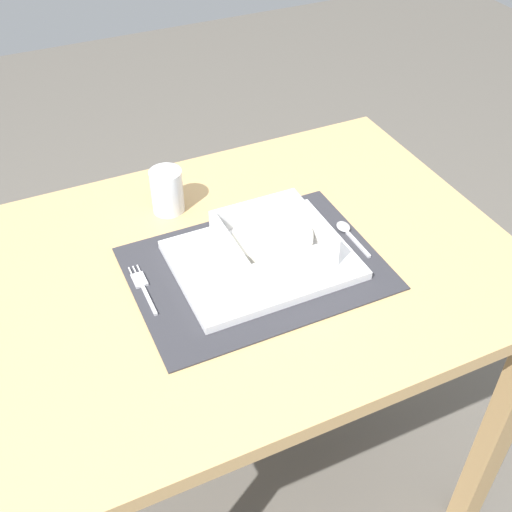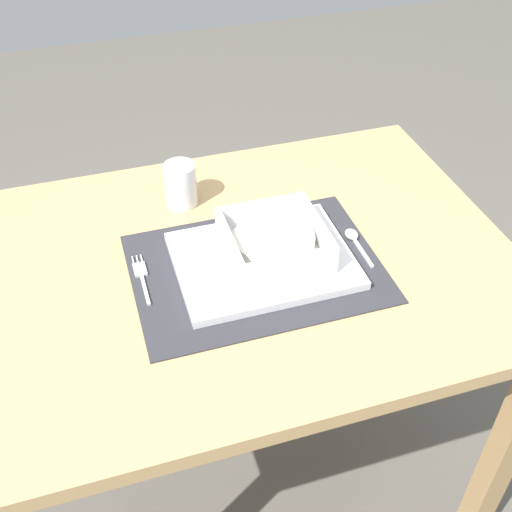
{
  "view_description": "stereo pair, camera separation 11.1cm",
  "coord_description": "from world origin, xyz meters",
  "px_view_note": "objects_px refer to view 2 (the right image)",
  "views": [
    {
      "loc": [
        -0.34,
        -0.79,
        1.52
      ],
      "look_at": [
        0.02,
        -0.03,
        0.79
      ],
      "focal_mm": 44.6,
      "sensor_mm": 36.0,
      "label": 1
    },
    {
      "loc": [
        -0.23,
        -0.83,
        1.52
      ],
      "look_at": [
        0.02,
        -0.03,
        0.79
      ],
      "focal_mm": 44.6,
      "sensor_mm": 36.0,
      "label": 2
    }
  ],
  "objects_px": {
    "porridge_bowl": "(274,243)",
    "drinking_glass": "(181,186)",
    "dining_table": "(243,303)",
    "fork": "(141,275)",
    "spoon": "(353,237)",
    "bread_knife": "(335,260)",
    "butter_knife": "(345,252)"
  },
  "relations": [
    {
      "from": "butter_knife",
      "to": "drinking_glass",
      "type": "distance_m",
      "value": 0.35
    },
    {
      "from": "porridge_bowl",
      "to": "fork",
      "type": "distance_m",
      "value": 0.24
    },
    {
      "from": "fork",
      "to": "butter_knife",
      "type": "relative_size",
      "value": 0.95
    },
    {
      "from": "fork",
      "to": "dining_table",
      "type": "bearing_deg",
      "value": 2.2
    },
    {
      "from": "drinking_glass",
      "to": "porridge_bowl",
      "type": "bearing_deg",
      "value": -61.38
    },
    {
      "from": "porridge_bowl",
      "to": "spoon",
      "type": "height_order",
      "value": "porridge_bowl"
    },
    {
      "from": "dining_table",
      "to": "porridge_bowl",
      "type": "xyz_separation_m",
      "value": [
        0.06,
        -0.02,
        0.15
      ]
    },
    {
      "from": "dining_table",
      "to": "drinking_glass",
      "type": "xyz_separation_m",
      "value": [
        -0.07,
        0.2,
        0.15
      ]
    },
    {
      "from": "dining_table",
      "to": "porridge_bowl",
      "type": "distance_m",
      "value": 0.16
    },
    {
      "from": "dining_table",
      "to": "porridge_bowl",
      "type": "height_order",
      "value": "porridge_bowl"
    },
    {
      "from": "fork",
      "to": "bread_knife",
      "type": "bearing_deg",
      "value": -6.15
    },
    {
      "from": "fork",
      "to": "butter_knife",
      "type": "distance_m",
      "value": 0.37
    },
    {
      "from": "fork",
      "to": "drinking_glass",
      "type": "bearing_deg",
      "value": 63.98
    },
    {
      "from": "spoon",
      "to": "butter_knife",
      "type": "xyz_separation_m",
      "value": [
        -0.03,
        -0.03,
        -0.0
      ]
    },
    {
      "from": "porridge_bowl",
      "to": "fork",
      "type": "relative_size",
      "value": 1.32
    },
    {
      "from": "dining_table",
      "to": "drinking_glass",
      "type": "distance_m",
      "value": 0.26
    },
    {
      "from": "bread_knife",
      "to": "dining_table",
      "type": "bearing_deg",
      "value": 164.32
    },
    {
      "from": "drinking_glass",
      "to": "fork",
      "type": "bearing_deg",
      "value": -120.6
    },
    {
      "from": "spoon",
      "to": "butter_knife",
      "type": "bearing_deg",
      "value": -130.47
    },
    {
      "from": "butter_knife",
      "to": "spoon",
      "type": "bearing_deg",
      "value": 48.98
    },
    {
      "from": "bread_knife",
      "to": "spoon",
      "type": "bearing_deg",
      "value": 44.26
    },
    {
      "from": "butter_knife",
      "to": "bread_knife",
      "type": "height_order",
      "value": "same"
    },
    {
      "from": "fork",
      "to": "butter_knife",
      "type": "height_order",
      "value": "butter_knife"
    },
    {
      "from": "fork",
      "to": "spoon",
      "type": "height_order",
      "value": "spoon"
    },
    {
      "from": "dining_table",
      "to": "fork",
      "type": "height_order",
      "value": "fork"
    },
    {
      "from": "spoon",
      "to": "drinking_glass",
      "type": "relative_size",
      "value": 1.25
    },
    {
      "from": "dining_table",
      "to": "fork",
      "type": "xyz_separation_m",
      "value": [
        -0.18,
        0.01,
        0.12
      ]
    },
    {
      "from": "porridge_bowl",
      "to": "drinking_glass",
      "type": "height_order",
      "value": "drinking_glass"
    },
    {
      "from": "spoon",
      "to": "porridge_bowl",
      "type": "bearing_deg",
      "value": -173.81
    },
    {
      "from": "porridge_bowl",
      "to": "drinking_glass",
      "type": "xyz_separation_m",
      "value": [
        -0.12,
        0.22,
        0.0
      ]
    },
    {
      "from": "dining_table",
      "to": "fork",
      "type": "relative_size",
      "value": 7.63
    },
    {
      "from": "fork",
      "to": "spoon",
      "type": "relative_size",
      "value": 1.16
    }
  ]
}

